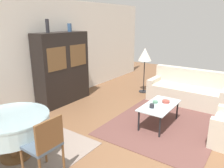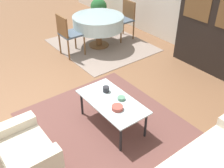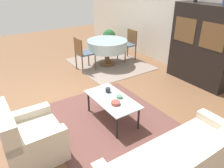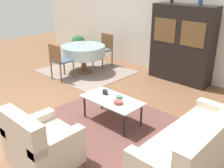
# 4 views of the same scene
# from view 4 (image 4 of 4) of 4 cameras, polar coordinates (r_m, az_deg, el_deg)

# --- Properties ---
(ground_plane) EXTENTS (14.00, 14.00, 0.00)m
(ground_plane) POSITION_cam_4_polar(r_m,az_deg,el_deg) (5.07, -12.29, -7.32)
(ground_plane) COLOR brown
(wall_back) EXTENTS (10.00, 0.06, 2.70)m
(wall_back) POSITION_cam_4_polar(r_m,az_deg,el_deg) (7.18, 11.66, 12.96)
(wall_back) COLOR silver
(wall_back) RESTS_ON ground_plane
(area_rug) EXTENTS (2.55, 2.12, 0.01)m
(area_rug) POSITION_cam_4_polar(r_m,az_deg,el_deg) (4.74, -0.05, -8.95)
(area_rug) COLOR brown
(area_rug) RESTS_ON ground_plane
(dining_rug) EXTENTS (2.26, 1.97, 0.01)m
(dining_rug) POSITION_cam_4_polar(r_m,az_deg,el_deg) (7.40, -5.58, 2.82)
(dining_rug) COLOR gray
(dining_rug) RESTS_ON ground_plane
(couch) EXTENTS (0.83, 2.01, 0.89)m
(couch) POSITION_cam_4_polar(r_m,az_deg,el_deg) (3.84, 18.13, -12.98)
(couch) COLOR beige
(couch) RESTS_ON ground_plane
(armchair) EXTENTS (0.86, 0.80, 0.86)m
(armchair) POSITION_cam_4_polar(r_m,az_deg,el_deg) (3.84, -15.20, -12.51)
(armchair) COLOR beige
(armchair) RESTS_ON ground_plane
(coffee_table) EXTENTS (1.09, 0.57, 0.45)m
(coffee_table) POSITION_cam_4_polar(r_m,az_deg,el_deg) (4.65, 0.00, -3.81)
(coffee_table) COLOR black
(coffee_table) RESTS_ON area_rug
(display_cabinet) EXTENTS (1.53, 0.49, 1.87)m
(display_cabinet) POSITION_cam_4_polar(r_m,az_deg,el_deg) (6.68, 14.98, 8.36)
(display_cabinet) COLOR black
(display_cabinet) RESTS_ON ground_plane
(dining_table) EXTENTS (1.18, 1.18, 0.73)m
(dining_table) POSITION_cam_4_polar(r_m,az_deg,el_deg) (7.19, -6.27, 7.11)
(dining_table) COLOR brown
(dining_table) RESTS_ON dining_rug
(dining_chair_near) EXTENTS (0.44, 0.44, 0.92)m
(dining_chair_near) POSITION_cam_4_polar(r_m,az_deg,el_deg) (6.73, -11.44, 5.33)
(dining_chair_near) COLOR brown
(dining_chair_near) RESTS_ON dining_rug
(dining_chair_far) EXTENTS (0.44, 0.44, 0.92)m
(dining_chair_far) POSITION_cam_4_polar(r_m,az_deg,el_deg) (7.73, -1.71, 7.96)
(dining_chair_far) COLOR brown
(dining_chair_far) RESTS_ON dining_rug
(cup) EXTENTS (0.10, 0.10, 0.08)m
(cup) POSITION_cam_4_polar(r_m,az_deg,el_deg) (4.81, -1.53, -1.76)
(cup) COLOR #232328
(cup) RESTS_ON coffee_table
(bowl) EXTENTS (0.16, 0.16, 0.05)m
(bowl) POSITION_cam_4_polar(r_m,az_deg,el_deg) (4.46, 1.34, -4.00)
(bowl) COLOR #9E4238
(bowl) RESTS_ON coffee_table
(bowl_small) EXTENTS (0.11, 0.11, 0.04)m
(bowl_small) POSITION_cam_4_polar(r_m,az_deg,el_deg) (4.68, 1.55, -2.80)
(bowl_small) COLOR #4C7A60
(bowl_small) RESTS_ON coffee_table
(vase_short) EXTENTS (0.11, 0.11, 0.21)m
(vase_short) POSITION_cam_4_polar(r_m,az_deg,el_deg) (6.37, 18.69, 16.84)
(vase_short) COLOR #33517A
(vase_short) RESTS_ON display_cabinet
(potted_plant) EXTENTS (0.47, 0.47, 0.68)m
(potted_plant) POSITION_cam_4_polar(r_m,az_deg,el_deg) (8.85, -7.34, 8.55)
(potted_plant) COLOR #93664C
(potted_plant) RESTS_ON ground_plane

